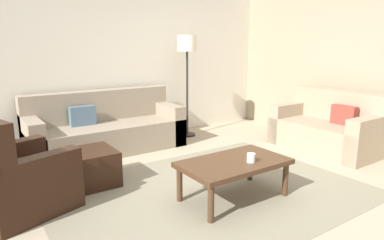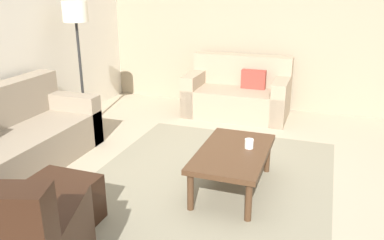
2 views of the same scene
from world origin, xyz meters
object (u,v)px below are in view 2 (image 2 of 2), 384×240
Objects in this scene: ottoman at (58,206)px; cup at (249,144)px; couch_main at (0,147)px; couch_loveseat at (238,95)px; lamp_standing at (76,25)px; coffee_table at (233,155)px.

cup is (1.22, -1.32, 0.25)m from ottoman.
couch_loveseat is at bearing -33.73° from couch_main.
lamp_standing reaches higher than couch_loveseat.
lamp_standing reaches higher than coffee_table.
cup is at bearing -164.51° from couch_loveseat.
couch_main is at bearing 62.19° from ottoman.
couch_main is 2.58m from cup.
couch_main and couch_loveseat have the same top height.
lamp_standing is at bearing 67.06° from coffee_table.
couch_main is 1.34m from ottoman.
couch_loveseat is 0.89× the size of lamp_standing.
ottoman is at bearing 132.73° from cup.
couch_loveseat is 3.52m from ottoman.
cup is at bearing -109.60° from lamp_standing.
lamp_standing is (1.47, -0.03, 1.11)m from couch_main.
couch_main reaches higher than ottoman.
cup reaches higher than ottoman.
couch_main is 1.31× the size of lamp_standing.
coffee_table is (1.10, -1.19, 0.16)m from ottoman.
couch_main is 2.42m from coffee_table.
couch_loveseat is 2.40m from coffee_table.
cup is at bearing -76.73° from couch_main.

